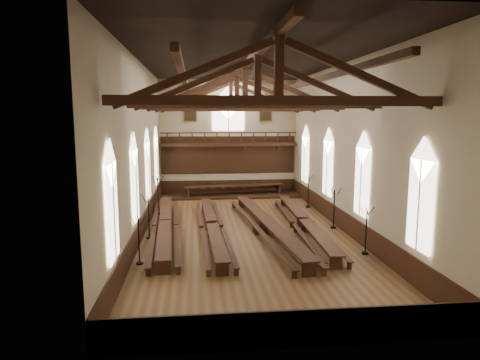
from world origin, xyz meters
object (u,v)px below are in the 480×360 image
object	(u,v)px
refectory_row_d	(304,221)
candelabrum_right_far	(308,197)
candelabrum_left_near	(139,249)
candelabrum_right_near	(366,240)
refectory_row_c	(266,223)
candelabrum_left_far	(158,203)
candelabrum_left_mid	(149,225)
refectory_row_b	(212,225)
dais	(235,195)
high_table	(235,186)
refectory_row_a	(165,223)
candelabrum_right_mid	(334,216)

from	to	relation	value
refectory_row_d	candelabrum_right_far	distance (m)	6.56
candelabrum_left_near	candelabrum_right_near	distance (m)	11.11
refectory_row_c	candelabrum_left_far	world-z (taller)	candelabrum_left_far
candelabrum_left_near	candelabrum_left_mid	bearing A→B (deg)	90.00
refectory_row_b	candelabrum_left_far	size ratio (longest dim) A/B	5.16
candelabrum_left_far	candelabrum_left_near	bearing A→B (deg)	-90.00
refectory_row_d	candelabrum_left_far	bearing A→B (deg)	151.06
candelabrum_right_far	refectory_row_d	bearing A→B (deg)	-106.96
refectory_row_d	dais	distance (m)	11.72
refectory_row_b	high_table	size ratio (longest dim) A/B	1.64
refectory_row_a	candelabrum_left_near	bearing A→B (deg)	-98.42
candelabrum_left_near	high_table	bearing A→B (deg)	70.11
candelabrum_left_far	dais	bearing A→B (deg)	46.05
refectory_row_d	candelabrum_right_far	xyz separation A→B (m)	(1.91, 6.27, 0.23)
candelabrum_right_mid	dais	bearing A→B (deg)	114.90
candelabrum_left_mid	candelabrum_left_far	distance (m)	5.99
refectory_row_c	refectory_row_a	bearing A→B (deg)	172.87
high_table	candelabrum_left_near	size ratio (longest dim) A/B	3.68
refectory_row_b	refectory_row_c	size ratio (longest dim) A/B	0.95
refectory_row_c	candelabrum_left_near	world-z (taller)	candelabrum_left_near
refectory_row_b	high_table	bearing A→B (deg)	78.40
dais	candelabrum_left_mid	size ratio (longest dim) A/B	4.43
refectory_row_b	candelabrum_right_mid	world-z (taller)	candelabrum_right_mid
candelabrum_left_mid	candelabrum_right_near	bearing A→B (deg)	-19.63
candelabrum_left_mid	candelabrum_left_far	bearing A→B (deg)	90.00
refectory_row_d	candelabrum_left_far	distance (m)	10.50
candelabrum_left_far	refectory_row_d	bearing A→B (deg)	-28.94
refectory_row_d	candelabrum_left_near	bearing A→B (deg)	-150.47
candelabrum_right_far	refectory_row_a	bearing A→B (deg)	-149.64
refectory_row_c	candelabrum_right_near	size ratio (longest dim) A/B	6.21
refectory_row_b	candelabrum_right_far	xyz separation A→B (m)	(7.53, 6.61, 0.24)
refectory_row_a	refectory_row_c	xyz separation A→B (m)	(5.98, -0.75, 0.02)
dais	candelabrum_right_mid	distance (m)	12.25
dais	high_table	distance (m)	0.78
candelabrum_left_mid	candelabrum_right_near	size ratio (longest dim) A/B	1.06
candelabrum_left_mid	candelabrum_right_far	world-z (taller)	candelabrum_left_mid
refectory_row_c	candelabrum_left_far	distance (m)	8.79
high_table	candelabrum_left_far	bearing A→B (deg)	-133.95
candelabrum_left_far	candelabrum_right_near	world-z (taller)	candelabrum_left_far
high_table	candelabrum_left_far	distance (m)	8.58
high_table	refectory_row_c	bearing A→B (deg)	-85.96
dais	candelabrum_right_far	distance (m)	7.19
refectory_row_a	refectory_row_c	size ratio (longest dim) A/B	0.98
candelabrum_left_mid	candelabrum_right_near	xyz separation A→B (m)	(11.10, -3.96, -0.05)
refectory_row_c	candelabrum_left_mid	xyz separation A→B (m)	(-6.78, -0.40, 0.19)
dais	candelabrum_right_near	bearing A→B (deg)	-72.29
candelabrum_left_near	candelabrum_right_mid	xyz separation A→B (m)	(11.10, 5.37, 0.06)
high_table	candelabrum_right_near	world-z (taller)	candelabrum_right_near
refectory_row_d	candelabrum_left_far	world-z (taller)	candelabrum_left_far
dais	high_table	size ratio (longest dim) A/B	1.32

